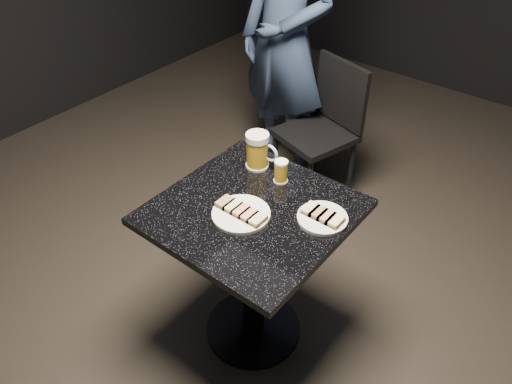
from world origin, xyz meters
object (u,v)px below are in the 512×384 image
Objects in this scene: chair at (324,125)px; beer_mug at (258,151)px; plate_large at (241,214)px; plate_small at (322,218)px; table at (253,254)px; beer_tumbler at (281,171)px; patron at (286,41)px.

beer_mug is at bearing -78.11° from chair.
plate_large is 0.33m from beer_mug.
beer_mug is (-0.40, 0.12, 0.07)m from plate_small.
table is at bearing -72.61° from chair.
beer_tumbler is (-0.02, 0.21, 0.29)m from table.
table is 0.36m from beer_tumbler.
patron is at bearing 125.10° from beer_tumbler.
beer_tumbler is at bearing -10.13° from beer_mug.
plate_small is 0.42m from beer_mug.
patron is 0.53m from chair.
patron is at bearing 165.81° from chair.
plate_small is 0.11× the size of patron.
plate_large is 1.21m from chair.
table is (0.01, 0.06, -0.25)m from plate_large.
chair is (-0.31, 0.87, -0.30)m from beer_tumbler.
chair is (-0.33, 1.13, -0.26)m from plate_large.
plate_small is at bearing 34.24° from plate_large.
chair is (-0.58, 0.96, -0.26)m from plate_small.
plate_small is 0.25× the size of table.
beer_mug is 1.61× the size of beer_tumbler.
beer_mug is (-0.16, 0.23, 0.32)m from table.
patron is at bearing 131.63° from plate_small.
beer_mug is at bearing 169.87° from beer_tumbler.
table is 4.75× the size of beer_mug.
beer_tumbler is (0.14, -0.02, -0.03)m from beer_mug.
chair reaches higher than plate_small.
plate_small reaches higher than table.
plate_large is at bearing -100.37° from table.
table is (0.69, -1.16, -0.37)m from patron.
patron reaches higher than plate_large.
chair is at bearing 106.08° from plate_large.
chair is at bearing 101.89° from beer_mug.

